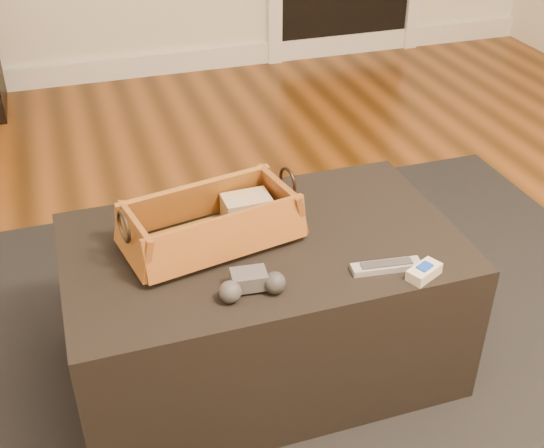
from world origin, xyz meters
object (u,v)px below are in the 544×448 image
object	(u,v)px
silver_remote	(386,266)
cream_gadget	(424,272)
wicker_basket	(211,225)
game_controller	(251,284)
ottoman	(263,305)
tv_remote	(207,239)

from	to	relation	value
silver_remote	cream_gadget	bearing A→B (deg)	-37.23
wicker_basket	cream_gadget	distance (m)	0.53
game_controller	silver_remote	size ratio (longest dim) A/B	0.91
cream_gadget	wicker_basket	bearing A→B (deg)	145.95
ottoman	game_controller	distance (m)	0.32
ottoman	cream_gadget	xyz separation A→B (m)	(0.32, -0.26, 0.22)
ottoman	silver_remote	bearing A→B (deg)	-40.01
cream_gadget	game_controller	bearing A→B (deg)	170.48
ottoman	wicker_basket	world-z (taller)	wicker_basket
wicker_basket	cream_gadget	xyz separation A→B (m)	(0.44, -0.30, -0.04)
cream_gadget	ottoman	bearing A→B (deg)	140.60
ottoman	tv_remote	xyz separation A→B (m)	(-0.14, 0.02, 0.24)
silver_remote	cream_gadget	world-z (taller)	cream_gadget
wicker_basket	game_controller	world-z (taller)	wicker_basket
tv_remote	game_controller	size ratio (longest dim) A/B	1.48
wicker_basket	game_controller	size ratio (longest dim) A/B	3.03
ottoman	silver_remote	size ratio (longest dim) A/B	5.78
game_controller	cream_gadget	xyz separation A→B (m)	(0.40, -0.07, -0.01)
ottoman	cream_gadget	bearing A→B (deg)	-39.40
tv_remote	silver_remote	xyz separation A→B (m)	(0.39, -0.22, -0.02)
tv_remote	game_controller	distance (m)	0.21
ottoman	game_controller	bearing A→B (deg)	-114.10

